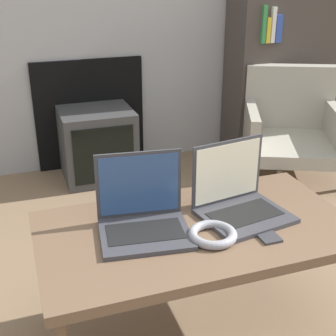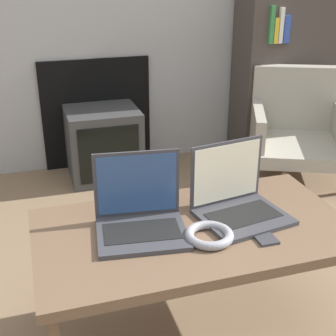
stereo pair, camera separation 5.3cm
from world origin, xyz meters
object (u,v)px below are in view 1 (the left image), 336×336
at_px(laptop_left, 143,215).
at_px(phone, 265,233).
at_px(laptop_right, 238,199).
at_px(headphones, 213,235).
at_px(armchair, 291,123).
at_px(tv, 98,144).

relative_size(laptop_left, phone, 2.58).
distance_m(laptop_left, laptop_right, 0.35).
relative_size(laptop_right, headphones, 2.06).
xyz_separation_m(phone, armchair, (0.97, 1.33, -0.13)).
distance_m(laptop_left, headphones, 0.24).
distance_m(tv, armchair, 1.26).
bearing_deg(headphones, phone, -11.11).
bearing_deg(phone, headphones, 168.89).
bearing_deg(laptop_right, phone, -93.29).
height_order(tv, armchair, armchair).
xyz_separation_m(laptop_left, armchair, (1.34, 1.16, -0.18)).
xyz_separation_m(headphones, tv, (-0.07, 1.64, -0.26)).
bearing_deg(phone, tv, 98.23).
height_order(laptop_right, armchair, laptop_right).
xyz_separation_m(laptop_left, laptop_right, (0.35, -0.00, 0.00)).
xyz_separation_m(laptop_right, phone, (0.02, -0.16, -0.05)).
relative_size(laptop_right, armchair, 0.40).
distance_m(phone, tv, 1.71).
bearing_deg(armchair, phone, -102.11).
bearing_deg(armchair, laptop_left, -115.07).
distance_m(phone, armchair, 1.65).
relative_size(headphones, armchair, 0.20).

